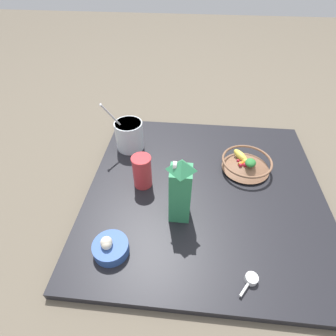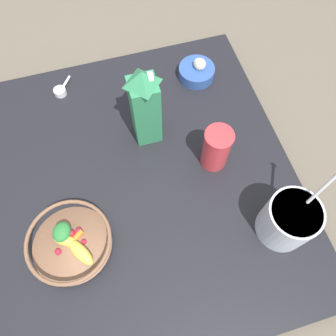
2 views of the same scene
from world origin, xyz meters
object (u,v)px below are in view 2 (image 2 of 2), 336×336
fruit_bowl (70,242)px  garlic_bowl (197,71)px  milk_carton (145,107)px  yogurt_tub (289,219)px  drinking_cup (216,147)px

fruit_bowl → garlic_bowl: (0.44, -0.48, -0.01)m
milk_carton → yogurt_tub: (-0.38, -0.26, -0.06)m
fruit_bowl → garlic_bowl: size_ratio=1.83×
yogurt_tub → drinking_cup: (0.24, 0.10, -0.00)m
drinking_cup → milk_carton: bearing=48.8°
milk_carton → garlic_bowl: 0.29m
milk_carton → drinking_cup: (-0.14, -0.16, -0.06)m
drinking_cup → garlic_bowl: drinking_cup is taller
milk_carton → garlic_bowl: bearing=-51.0°
yogurt_tub → drinking_cup: yogurt_tub is taller
milk_carton → garlic_bowl: size_ratio=2.28×
yogurt_tub → garlic_bowl: size_ratio=2.15×
fruit_bowl → yogurt_tub: 0.54m
fruit_bowl → milk_carton: bearing=-44.5°
garlic_bowl → fruit_bowl: bearing=132.8°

